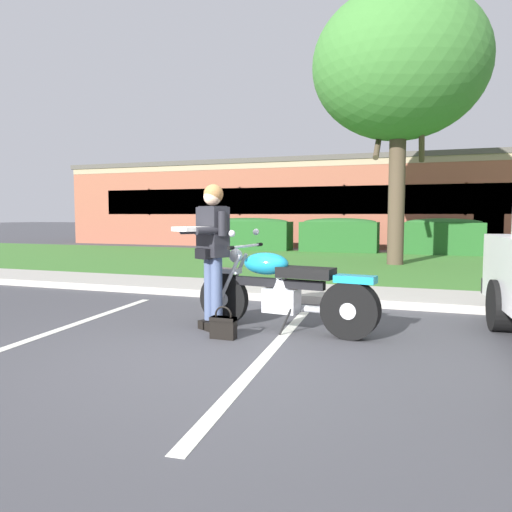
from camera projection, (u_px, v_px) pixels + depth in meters
ground_plane at (218, 353)px, 4.83m from camera, size 140.00×140.00×0.00m
curb_strip at (298, 298)px, 7.64m from camera, size 60.00×0.20×0.12m
concrete_walk at (311, 292)px, 8.44m from camera, size 60.00×1.50×0.08m
grass_lawn at (354, 265)px, 13.09m from camera, size 60.00×8.41×0.06m
stall_stripe_0 at (55, 331)px, 5.74m from camera, size 0.46×4.40×0.01m
stall_stripe_1 at (269, 352)px, 4.86m from camera, size 0.46×4.40×0.01m
motorcycle at (290, 291)px, 5.67m from camera, size 2.24×0.82×1.18m
rider_person at (211, 244)px, 5.77m from camera, size 0.60×0.67×1.70m
handbag at (223, 326)px, 5.39m from camera, size 0.28×0.13×0.36m
shade_tree at (400, 66)px, 12.52m from camera, size 4.41×4.41×7.01m
hedge_left at (248, 234)px, 18.51m from camera, size 3.26×0.90×1.24m
hedge_center_left at (339, 235)px, 17.35m from camera, size 2.70×0.90×1.24m
hedge_center_right at (443, 236)px, 16.20m from camera, size 2.53×0.90×1.24m
brick_building at (360, 204)px, 23.49m from camera, size 26.07×9.06×3.71m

